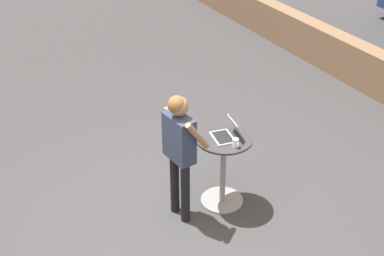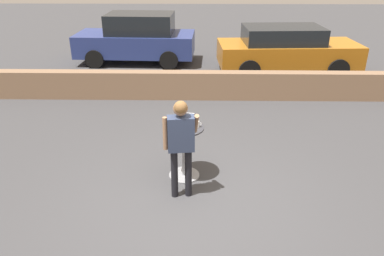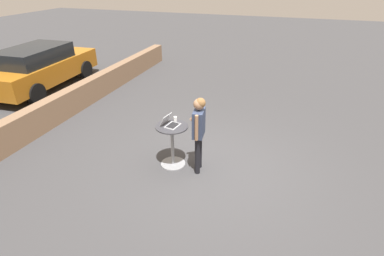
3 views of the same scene
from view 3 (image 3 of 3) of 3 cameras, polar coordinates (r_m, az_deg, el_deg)
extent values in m
plane|color=#3D3D3F|center=(6.58, 3.95, -7.49)|extent=(50.00, 50.00, 0.00)
cube|color=#84664C|center=(8.68, -27.77, 1.17)|extent=(15.34, 0.35, 0.74)
cylinder|color=gray|center=(6.68, -3.62, -6.77)|extent=(0.54, 0.54, 0.03)
cylinder|color=gray|center=(6.42, -3.74, -3.37)|extent=(0.07, 0.07, 0.90)
cylinder|color=#333338|center=(6.20, -3.87, 0.30)|extent=(0.68, 0.68, 0.02)
cube|color=#B7BABF|center=(6.18, -3.69, 0.45)|extent=(0.35, 0.28, 0.02)
cube|color=black|center=(6.18, -3.70, 0.53)|extent=(0.31, 0.23, 0.00)
cube|color=#B7BABF|center=(6.21, -5.02, 1.70)|extent=(0.33, 0.16, 0.21)
cube|color=white|center=(6.21, -4.98, 1.71)|extent=(0.30, 0.14, 0.18)
cylinder|color=white|center=(6.36, -3.21, 1.72)|extent=(0.07, 0.07, 0.11)
torus|color=white|center=(6.40, -3.04, 1.93)|extent=(0.05, 0.01, 0.05)
cylinder|color=black|center=(6.17, 1.04, -5.33)|extent=(0.11, 0.11, 0.84)
cylinder|color=black|center=(6.36, 1.42, -4.26)|extent=(0.11, 0.11, 0.84)
cube|color=#2D3851|center=(5.92, 1.30, 0.92)|extent=(0.42, 0.25, 0.56)
sphere|color=#936B4C|center=(5.75, 1.34, 4.57)|extent=(0.22, 0.22, 0.22)
sphere|color=brown|center=(5.73, 1.62, 4.79)|extent=(0.20, 0.20, 0.20)
cylinder|color=#936B4C|center=(5.71, 0.86, 0.00)|extent=(0.07, 0.07, 0.53)
cylinder|color=#936B4C|center=(6.09, 0.99, 2.98)|extent=(0.11, 0.32, 0.41)
cube|color=#B76B19|center=(12.15, -26.64, 9.84)|extent=(4.48, 1.95, 0.69)
cube|color=black|center=(11.85, -27.94, 12.21)|extent=(2.50, 1.63, 0.51)
cylinder|color=black|center=(13.73, -25.37, 10.56)|extent=(0.68, 0.26, 0.67)
cylinder|color=black|center=(12.75, -19.67, 10.45)|extent=(0.68, 0.26, 0.67)
cylinder|color=black|center=(10.76, -27.55, 5.81)|extent=(0.68, 0.26, 0.67)
camera|label=1|loc=(9.58, 26.67, 28.52)|focal=50.00mm
camera|label=2|loc=(6.35, 54.67, 15.07)|focal=35.00mm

